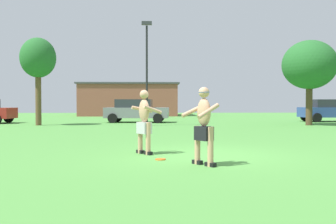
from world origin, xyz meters
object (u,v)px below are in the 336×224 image
car_blue_mid_lot (330,110)px  lamp_post (147,62)px  player_with_cap (204,122)px  tree_left_field (309,65)px  tree_behind_players (38,59)px  frisbee (160,159)px  car_gray_far_end (136,110)px  player_in_gray (144,120)px

car_blue_mid_lot → lamp_post: 14.04m
player_with_cap → tree_left_field: bearing=60.1°
lamp_post → tree_behind_players: lamp_post is taller
frisbee → tree_behind_players: 16.20m
car_gray_far_end → lamp_post: 4.83m
car_blue_mid_lot → tree_left_field: bearing=-127.7°
car_blue_mid_lot → car_gray_far_end: size_ratio=0.99×
player_with_cap → player_in_gray: 2.32m
car_blue_mid_lot → tree_left_field: 6.06m
car_blue_mid_lot → tree_behind_players: tree_behind_players is taller
player_with_cap → frisbee: (-0.93, 0.84, -0.94)m
player_in_gray → car_gray_far_end: (-0.94, 16.08, -0.09)m
car_blue_mid_lot → lamp_post: lamp_post is taller
player_with_cap → lamp_post: lamp_post is taller
car_gray_far_end → tree_behind_players: (-5.70, -3.08, 3.13)m
player_with_cap → car_gray_far_end: size_ratio=0.39×
player_in_gray → frisbee: size_ratio=6.74×
player_with_cap → frisbee: player_with_cap is taller
player_with_cap → car_gray_far_end: bearing=97.2°
tree_left_field → player_in_gray: bearing=-127.6°
car_gray_far_end → tree_left_field: (10.51, -3.64, 2.77)m
frisbee → lamp_post: (-0.55, 13.33, 3.69)m
lamp_post → car_blue_mid_lot: bearing=18.7°
tree_left_field → car_gray_far_end: bearing=160.9°
player_in_gray → car_blue_mid_lot: (12.86, 16.69, -0.09)m
tree_behind_players → player_with_cap: bearing=-61.8°
player_in_gray → tree_behind_players: tree_behind_players is taller
car_gray_far_end → lamp_post: lamp_post is taller
car_blue_mid_lot → car_gray_far_end: same height
tree_behind_players → tree_left_field: bearing=-2.0°
car_gray_far_end → lamp_post: bearing=-78.2°
player_in_gray → car_gray_far_end: 16.11m
car_blue_mid_lot → tree_behind_players: bearing=-169.3°
player_in_gray → car_gray_far_end: size_ratio=0.39×
lamp_post → tree_left_field: lamp_post is taller
player_in_gray → lamp_post: lamp_post is taller
player_with_cap → tree_left_field: (8.23, 14.33, 2.64)m
lamp_post → player_with_cap: bearing=-84.0°
tree_left_field → player_with_cap: bearing=-119.9°
frisbee → tree_left_field: 16.69m
car_blue_mid_lot → tree_behind_players: size_ratio=0.84×
player_with_cap → car_gray_far_end: (-2.28, 17.97, -0.13)m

